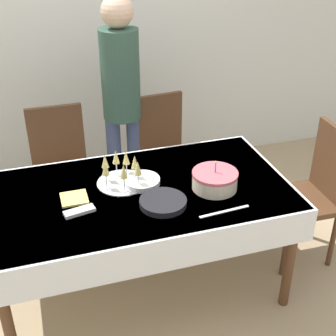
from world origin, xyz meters
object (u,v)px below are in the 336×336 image
object	(u,v)px
dining_chair_far_right	(163,152)
birthday_cake	(215,180)
champagne_tray	(122,170)
plate_stack_dessert	(142,181)
dining_chair_right_end	(314,189)
person_standing	(121,91)
dining_chair_far_left	(61,167)
plate_stack_main	(163,202)

from	to	relation	value
dining_chair_far_right	birthday_cake	world-z (taller)	dining_chair_far_right
champagne_tray	plate_stack_dessert	distance (m)	0.14
birthday_cake	plate_stack_dessert	distance (m)	0.44
dining_chair_right_end	person_standing	size ratio (longest dim) A/B	0.57
champagne_tray	plate_stack_dessert	xyz separation A→B (m)	(0.11, -0.04, -0.07)
dining_chair_far_left	dining_chair_far_right	bearing A→B (deg)	-0.03
dining_chair_far_left	person_standing	world-z (taller)	person_standing
birthday_cake	plate_stack_main	world-z (taller)	birthday_cake
plate_stack_main	person_standing	xyz separation A→B (m)	(0.02, 1.11, 0.26)
champagne_tray	person_standing	xyz separation A→B (m)	(0.19, 0.82, 0.19)
plate_stack_main	plate_stack_dessert	size ratio (longest dim) A/B	1.21
plate_stack_main	birthday_cake	bearing A→B (deg)	13.09
champagne_tray	birthday_cake	bearing A→B (deg)	-22.93
champagne_tray	dining_chair_far_right	bearing A→B (deg)	56.34
dining_chair_far_right	plate_stack_dessert	distance (m)	0.85
champagne_tray	dining_chair_right_end	bearing A→B (deg)	-4.92
birthday_cake	plate_stack_dessert	size ratio (longest dim) A/B	1.23
dining_chair_far_left	plate_stack_dessert	bearing A→B (deg)	-60.21
dining_chair_right_end	person_standing	bearing A→B (deg)	139.96
birthday_cake	plate_stack_main	distance (m)	0.35
dining_chair_far_right	dining_chair_right_end	xyz separation A→B (m)	(0.82, -0.81, 0.00)
dining_chair_far_right	plate_stack_main	world-z (taller)	dining_chair_far_right
dining_chair_far_left	champagne_tray	bearing A→B (deg)	-65.86
champagne_tray	plate_stack_main	world-z (taller)	champagne_tray
dining_chair_far_right	plate_stack_dessert	xyz separation A→B (m)	(-0.35, -0.74, 0.23)
person_standing	birthday_cake	bearing A→B (deg)	-72.58
champagne_tray	plate_stack_dessert	bearing A→B (deg)	-20.69
dining_chair_right_end	plate_stack_dessert	xyz separation A→B (m)	(-1.18, 0.07, 0.23)
dining_chair_far_left	dining_chair_right_end	xyz separation A→B (m)	(1.60, -0.81, 0.00)
dining_chair_right_end	plate_stack_main	bearing A→B (deg)	-170.68
dining_chair_right_end	champagne_tray	xyz separation A→B (m)	(-1.29, 0.11, 0.31)
dining_chair_right_end	champagne_tray	distance (m)	1.33
dining_chair_right_end	birthday_cake	bearing A→B (deg)	-172.36
dining_chair_far_right	person_standing	bearing A→B (deg)	157.43
dining_chair_far_left	person_standing	bearing A→B (deg)	13.06
dining_chair_far_right	plate_stack_main	distance (m)	1.06
dining_chair_right_end	person_standing	distance (m)	1.52
dining_chair_right_end	person_standing	xyz separation A→B (m)	(-1.10, 0.93, 0.49)
dining_chair_far_left	person_standing	xyz separation A→B (m)	(0.50, 0.12, 0.49)
birthday_cake	champagne_tray	distance (m)	0.55
dining_chair_far_right	plate_stack_main	bearing A→B (deg)	-106.67
dining_chair_right_end	plate_stack_dessert	distance (m)	1.20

